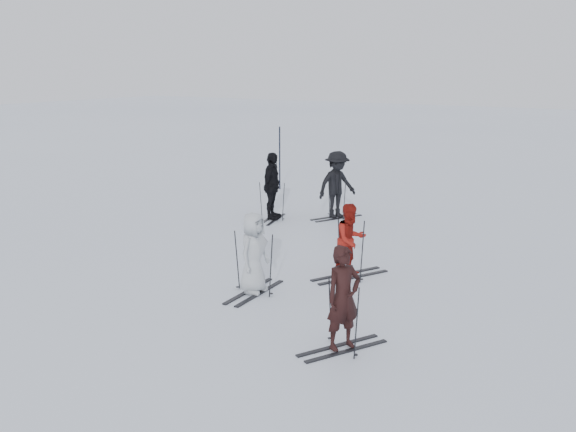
% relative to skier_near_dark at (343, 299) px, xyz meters
% --- Properties ---
extents(ground, '(120.00, 120.00, 0.00)m').
position_rel_skier_near_dark_xyz_m(ground, '(-3.39, 2.81, -0.84)').
color(ground, silver).
rests_on(ground, ground).
extents(skier_near_dark, '(0.64, 0.73, 1.68)m').
position_rel_skier_near_dark_xyz_m(skier_near_dark, '(0.00, 0.00, 0.00)').
color(skier_near_dark, black).
rests_on(skier_near_dark, ground).
extents(skier_red, '(0.87, 0.95, 1.56)m').
position_rel_skier_near_dark_xyz_m(skier_red, '(-1.52, 3.32, -0.06)').
color(skier_red, maroon).
rests_on(skier_red, ground).
extents(skier_grey, '(0.55, 0.81, 1.61)m').
position_rel_skier_near_dark_xyz_m(skier_grey, '(-2.68, 1.40, -0.03)').
color(skier_grey, '#ACB3B6').
rests_on(skier_grey, ground).
extents(skier_uphill_left, '(0.74, 1.22, 1.95)m').
position_rel_skier_near_dark_xyz_m(skier_uphill_left, '(-5.78, 6.79, 0.14)').
color(skier_uphill_left, black).
rests_on(skier_uphill_left, ground).
extents(skier_uphill_far, '(1.21, 1.46, 1.96)m').
position_rel_skier_near_dark_xyz_m(skier_uphill_far, '(-4.28, 7.97, 0.14)').
color(skier_uphill_far, black).
rests_on(skier_uphill_far, ground).
extents(skis_near_dark, '(1.82, 1.50, 1.17)m').
position_rel_skier_near_dark_xyz_m(skis_near_dark, '(-0.00, 0.00, -0.25)').
color(skis_near_dark, black).
rests_on(skis_near_dark, ground).
extents(skis_red, '(2.08, 1.71, 1.34)m').
position_rel_skier_near_dark_xyz_m(skis_red, '(-1.52, 3.32, -0.17)').
color(skis_red, black).
rests_on(skis_red, ground).
extents(skis_grey, '(1.80, 1.01, 1.28)m').
position_rel_skier_near_dark_xyz_m(skis_grey, '(-2.68, 1.40, -0.20)').
color(skis_grey, black).
rests_on(skis_grey, ground).
extents(skis_uphill_left, '(1.72, 1.18, 1.14)m').
position_rel_skier_near_dark_xyz_m(skis_uphill_left, '(-5.78, 6.79, -0.27)').
color(skis_uphill_left, black).
rests_on(skis_uphill_left, ground).
extents(skis_uphill_far, '(1.92, 1.56, 1.24)m').
position_rel_skier_near_dark_xyz_m(skis_uphill_far, '(-4.28, 7.97, -0.22)').
color(skis_uphill_far, black).
rests_on(skis_uphill_far, ground).
extents(piste_marker, '(0.06, 0.06, 2.27)m').
position_rel_skier_near_dark_xyz_m(piste_marker, '(-8.15, 10.91, 0.30)').
color(piste_marker, black).
rests_on(piste_marker, ground).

